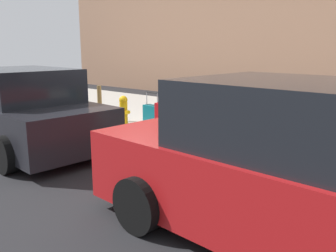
{
  "coord_description": "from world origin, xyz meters",
  "views": [
    {
      "loc": [
        -5.61,
        5.25,
        2.0
      ],
      "look_at": [
        -1.48,
        0.57,
        0.65
      ],
      "focal_mm": 38.37,
      "sensor_mm": 36.0,
      "label": 1
    }
  ],
  "objects_px": {
    "suitcase_teal_0": "(310,141)",
    "suitcase_navy_2": "(251,130)",
    "parked_car_red_0": "(306,174)",
    "suitcase_silver_5": "(188,123)",
    "suitcase_olive_1": "(278,134)",
    "bollard_post": "(100,103)",
    "fire_hydrant": "(124,109)",
    "suitcase_black_4": "(209,127)",
    "parked_car_charcoal_1": "(23,111)",
    "suitcase_red_6": "(166,118)",
    "suitcase_maroon_3": "(230,128)",
    "suitcase_teal_7": "(152,117)"
  },
  "relations": [
    {
      "from": "suitcase_silver_5",
      "to": "parked_car_charcoal_1",
      "type": "relative_size",
      "value": 0.2
    },
    {
      "from": "suitcase_red_6",
      "to": "parked_car_charcoal_1",
      "type": "bearing_deg",
      "value": 55.03
    },
    {
      "from": "suitcase_teal_0",
      "to": "suitcase_teal_7",
      "type": "height_order",
      "value": "suitcase_teal_7"
    },
    {
      "from": "suitcase_olive_1",
      "to": "suitcase_teal_7",
      "type": "relative_size",
      "value": 1.26
    },
    {
      "from": "suitcase_silver_5",
      "to": "bollard_post",
      "type": "distance_m",
      "value": 2.81
    },
    {
      "from": "suitcase_maroon_3",
      "to": "fire_hydrant",
      "type": "xyz_separation_m",
      "value": [
        3.07,
        0.05,
        0.04
      ]
    },
    {
      "from": "suitcase_maroon_3",
      "to": "parked_car_charcoal_1",
      "type": "xyz_separation_m",
      "value": [
        3.29,
        2.56,
        0.28
      ]
    },
    {
      "from": "suitcase_navy_2",
      "to": "suitcase_teal_7",
      "type": "distance_m",
      "value": 2.64
    },
    {
      "from": "bollard_post",
      "to": "suitcase_olive_1",
      "type": "bearing_deg",
      "value": -178.51
    },
    {
      "from": "suitcase_maroon_3",
      "to": "parked_car_charcoal_1",
      "type": "relative_size",
      "value": 0.22
    },
    {
      "from": "suitcase_navy_2",
      "to": "suitcase_red_6",
      "type": "distance_m",
      "value": 2.09
    },
    {
      "from": "suitcase_teal_0",
      "to": "suitcase_teal_7",
      "type": "bearing_deg",
      "value": -0.24
    },
    {
      "from": "suitcase_teal_0",
      "to": "bollard_post",
      "type": "relative_size",
      "value": 0.78
    },
    {
      "from": "suitcase_black_4",
      "to": "bollard_post",
      "type": "distance_m",
      "value": 3.34
    },
    {
      "from": "parked_car_red_0",
      "to": "parked_car_charcoal_1",
      "type": "distance_m",
      "value": 5.74
    },
    {
      "from": "suitcase_black_4",
      "to": "suitcase_teal_0",
      "type": "bearing_deg",
      "value": 179.05
    },
    {
      "from": "suitcase_red_6",
      "to": "bollard_post",
      "type": "xyz_separation_m",
      "value": [
        2.25,
        0.09,
        0.12
      ]
    },
    {
      "from": "suitcase_black_4",
      "to": "suitcase_red_6",
      "type": "xyz_separation_m",
      "value": [
        1.07,
        0.14,
        0.06
      ]
    },
    {
      "from": "suitcase_maroon_3",
      "to": "suitcase_black_4",
      "type": "relative_size",
      "value": 1.59
    },
    {
      "from": "suitcase_maroon_3",
      "to": "suitcase_olive_1",
      "type": "bearing_deg",
      "value": 175.7
    },
    {
      "from": "suitcase_olive_1",
      "to": "bollard_post",
      "type": "relative_size",
      "value": 1.2
    },
    {
      "from": "suitcase_black_4",
      "to": "suitcase_silver_5",
      "type": "bearing_deg",
      "value": 4.6
    },
    {
      "from": "suitcase_red_6",
      "to": "suitcase_teal_7",
      "type": "xyz_separation_m",
      "value": [
        0.55,
        -0.12,
        -0.06
      ]
    },
    {
      "from": "suitcase_teal_0",
      "to": "suitcase_navy_2",
      "type": "xyz_separation_m",
      "value": [
        1.07,
        0.07,
        0.05
      ]
    },
    {
      "from": "suitcase_navy_2",
      "to": "suitcase_black_4",
      "type": "height_order",
      "value": "suitcase_navy_2"
    },
    {
      "from": "suitcase_olive_1",
      "to": "suitcase_silver_5",
      "type": "bearing_deg",
      "value": -1.62
    },
    {
      "from": "bollard_post",
      "to": "suitcase_maroon_3",
      "type": "bearing_deg",
      "value": -176.94
    },
    {
      "from": "suitcase_maroon_3",
      "to": "suitcase_red_6",
      "type": "bearing_deg",
      "value": 4.15
    },
    {
      "from": "suitcase_teal_0",
      "to": "suitcase_olive_1",
      "type": "bearing_deg",
      "value": 6.97
    },
    {
      "from": "suitcase_maroon_3",
      "to": "suitcase_red_6",
      "type": "height_order",
      "value": "suitcase_maroon_3"
    },
    {
      "from": "suitcase_black_4",
      "to": "suitcase_maroon_3",
      "type": "bearing_deg",
      "value": 177.4
    },
    {
      "from": "suitcase_black_4",
      "to": "parked_car_charcoal_1",
      "type": "bearing_deg",
      "value": 42.87
    },
    {
      "from": "fire_hydrant",
      "to": "suitcase_navy_2",
      "type": "bearing_deg",
      "value": 179.59
    },
    {
      "from": "suitcase_black_4",
      "to": "parked_car_red_0",
      "type": "xyz_separation_m",
      "value": [
        -2.95,
        2.58,
        0.38
      ]
    },
    {
      "from": "suitcase_teal_0",
      "to": "parked_car_charcoal_1",
      "type": "bearing_deg",
      "value": 27.65
    },
    {
      "from": "suitcase_teal_0",
      "to": "suitcase_navy_2",
      "type": "height_order",
      "value": "suitcase_navy_2"
    },
    {
      "from": "parked_car_red_0",
      "to": "suitcase_silver_5",
      "type": "bearing_deg",
      "value": -36.14
    },
    {
      "from": "suitcase_maroon_3",
      "to": "suitcase_teal_0",
      "type": "bearing_deg",
      "value": 179.58
    },
    {
      "from": "suitcase_teal_7",
      "to": "parked_car_charcoal_1",
      "type": "relative_size",
      "value": 0.2
    },
    {
      "from": "suitcase_red_6",
      "to": "suitcase_teal_0",
      "type": "bearing_deg",
      "value": -178.14
    },
    {
      "from": "suitcase_teal_0",
      "to": "suitcase_black_4",
      "type": "xyz_separation_m",
      "value": [
        2.08,
        -0.03,
        -0.05
      ]
    },
    {
      "from": "suitcase_olive_1",
      "to": "suitcase_red_6",
      "type": "xyz_separation_m",
      "value": [
        2.61,
        0.04,
        -0.05
      ]
    },
    {
      "from": "suitcase_olive_1",
      "to": "suitcase_silver_5",
      "type": "xyz_separation_m",
      "value": [
        2.07,
        -0.06,
        -0.1
      ]
    },
    {
      "from": "suitcase_olive_1",
      "to": "suitcase_silver_5",
      "type": "height_order",
      "value": "suitcase_olive_1"
    },
    {
      "from": "suitcase_maroon_3",
      "to": "fire_hydrant",
      "type": "height_order",
      "value": "suitcase_maroon_3"
    },
    {
      "from": "suitcase_teal_0",
      "to": "parked_car_charcoal_1",
      "type": "relative_size",
      "value": 0.16
    },
    {
      "from": "parked_car_charcoal_1",
      "to": "fire_hydrant",
      "type": "bearing_deg",
      "value": -94.95
    },
    {
      "from": "bollard_post",
      "to": "suitcase_black_4",
      "type": "bearing_deg",
      "value": -176.09
    },
    {
      "from": "suitcase_silver_5",
      "to": "parked_car_red_0",
      "type": "bearing_deg",
      "value": 143.86
    },
    {
      "from": "suitcase_teal_7",
      "to": "bollard_post",
      "type": "distance_m",
      "value": 1.72
    }
  ]
}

